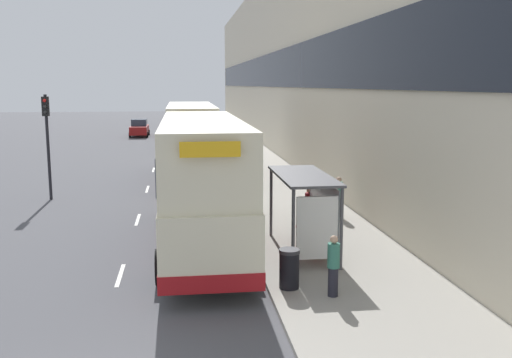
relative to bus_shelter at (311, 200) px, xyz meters
name	(u,v)px	position (x,y,z in m)	size (l,w,h in m)	color
pavement	(239,150)	(0.73, 29.65, -1.81)	(5.00, 93.00, 0.14)	#A39E93
terrace_facade	(287,61)	(4.72, 29.65, 5.39)	(3.10, 93.00, 14.54)	beige
lane_mark_1	(120,275)	(-5.77, -0.94, -1.87)	(0.12, 2.00, 0.01)	silver
lane_mark_2	(138,220)	(-5.77, 5.93, -1.87)	(0.12, 2.00, 0.01)	silver
lane_mark_3	(147,189)	(-5.77, 12.80, -1.87)	(0.12, 2.00, 0.01)	silver
lane_mark_4	(153,170)	(-5.77, 19.67, -1.87)	(0.12, 2.00, 0.01)	silver
lane_mark_5	(158,157)	(-5.77, 26.54, -1.87)	(0.12, 2.00, 0.01)	silver
bus_shelter	(311,200)	(0.00, 0.00, 0.00)	(1.60, 4.20, 2.48)	#4C4C51
double_decker_bus_near	(202,180)	(-3.30, 1.68, 0.41)	(2.85, 11.44, 4.30)	beige
double_decker_bus_ahead	(191,141)	(-3.40, 15.30, 0.41)	(2.85, 11.24, 4.30)	beige
car_0	(139,128)	(-8.32, 44.12, -0.99)	(1.96, 4.59, 1.81)	maroon
pedestrian_at_shelter	(311,194)	(1.21, 5.24, -0.86)	(0.34, 0.34, 1.71)	#23232D
pedestrian_1	(339,197)	(2.26, 4.82, -0.90)	(0.32, 0.32, 1.63)	#23232D
pedestrian_2	(310,210)	(0.52, 2.39, -0.86)	(0.34, 0.34, 1.71)	#23232D
pedestrian_3	(333,265)	(-0.24, -3.65, -0.93)	(0.31, 0.31, 1.58)	#23232D
litter_bin	(289,268)	(-1.22, -2.93, -1.21)	(0.55, 0.55, 1.05)	black
traffic_light_far_kerb	(47,130)	(-10.17, 10.66, 1.46)	(0.30, 0.32, 4.96)	black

